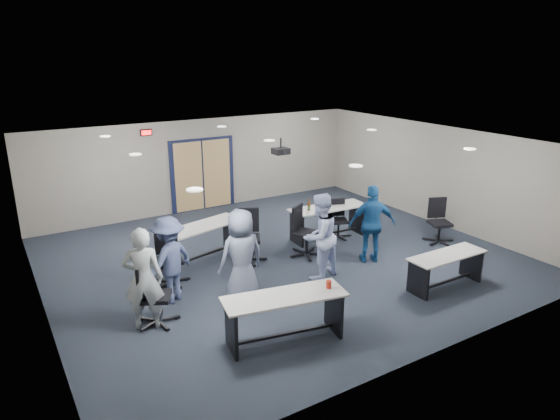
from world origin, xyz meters
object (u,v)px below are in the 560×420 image
chair_back_d (339,219)px  person_navy (372,224)px  person_gray (143,279)px  chair_back_c (307,232)px  chair_back_a (169,258)px  person_back (169,260)px  chair_loose_right (440,221)px  table_back_left (201,237)px  person_lightblue (320,236)px  chair_loose_left (156,294)px  person_plaid (241,256)px  chair_back_b (248,237)px  table_back_right (328,217)px  table_front_right (446,265)px  table_front_left (285,310)px

chair_back_d → person_navy: person_navy is taller
person_gray → chair_back_d: bearing=-139.0°
person_gray → chair_back_c: bearing=-140.7°
chair_back_a → person_back: size_ratio=0.67×
chair_back_a → chair_loose_right: (6.50, -1.27, -0.01)m
table_back_left → chair_loose_right: bearing=-35.1°
chair_back_c → person_lightblue: bearing=-143.4°
chair_back_d → chair_back_a: bearing=-153.9°
chair_loose_left → person_plaid: size_ratio=0.61×
person_plaid → person_lightblue: bearing=-177.0°
person_navy → person_back: 4.54m
chair_back_b → chair_loose_left: size_ratio=1.07×
chair_loose_right → person_navy: person_navy is taller
person_lightblue → chair_loose_left: bearing=-12.7°
chair_back_b → person_lightblue: 1.77m
table_back_right → chair_back_d: (0.26, -0.12, -0.08)m
table_back_left → chair_back_d: 3.59m
table_front_right → person_lightblue: bearing=138.4°
chair_back_d → person_back: size_ratio=0.58×
table_front_right → chair_back_b: (-2.79, 3.22, 0.12)m
table_front_left → chair_back_a: 3.15m
table_back_left → chair_back_a: size_ratio=1.92×
person_navy → table_front_left: bearing=53.9°
table_back_left → person_gray: size_ratio=1.18×
table_back_right → chair_loose_right: (2.18, -1.72, -0.02)m
chair_back_b → chair_loose_right: size_ratio=1.08×
person_gray → chair_loose_left: bearing=-149.6°
chair_back_c → chair_loose_left: chair_back_c is taller
table_back_right → chair_loose_left: 5.38m
table_front_right → chair_back_c: (-1.48, 2.80, 0.11)m
table_back_right → chair_back_a: 4.35m
chair_loose_left → person_plaid: (1.66, -0.04, 0.36)m
table_back_left → person_navy: bearing=-46.8°
chair_back_a → chair_loose_right: size_ratio=1.01×
chair_back_b → person_back: person_back is taller
chair_back_b → chair_loose_right: (4.59, -1.45, -0.04)m
table_front_right → person_gray: person_gray is taller
table_front_right → chair_loose_right: size_ratio=1.57×
table_front_left → chair_back_b: bearing=83.3°
person_lightblue → chair_back_c: bearing=-125.2°
chair_back_d → table_front_left: bearing=-115.9°
chair_back_b → chair_back_c: 1.37m
table_front_right → person_plaid: 4.13m
chair_back_c → person_plaid: bearing=175.2°
person_navy → person_back: bearing=19.6°
table_front_left → person_back: (-1.12, 2.31, 0.28)m
chair_back_d → chair_loose_right: size_ratio=0.89×
table_front_left → chair_back_c: (2.33, 2.78, 0.03)m
chair_loose_left → person_lightblue: bearing=-61.3°
chair_loose_left → person_back: person_back is taller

